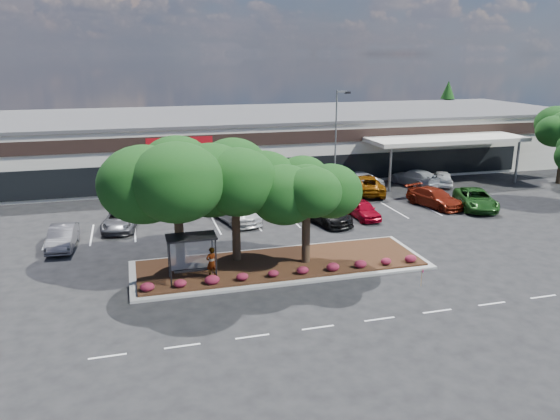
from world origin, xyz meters
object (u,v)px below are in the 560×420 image
object	(u,v)px
survey_stake	(422,275)
light_pole	(336,154)
car_0	(62,237)
car_1	(121,220)

from	to	relation	value
survey_stake	light_pole	bearing A→B (deg)	84.26
car_0	car_1	size ratio (longest dim) A/B	0.91
survey_stake	car_1	world-z (taller)	car_1
light_pole	car_0	size ratio (longest dim) A/B	2.11
survey_stake	car_1	bearing A→B (deg)	136.52
survey_stake	car_0	xyz separation A→B (m)	(-19.98, 12.13, 0.11)
light_pole	car_1	bearing A→B (deg)	-171.50
car_0	car_1	bearing A→B (deg)	44.28
light_pole	car_0	distance (m)	22.86
car_0	survey_stake	bearing A→B (deg)	-27.71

